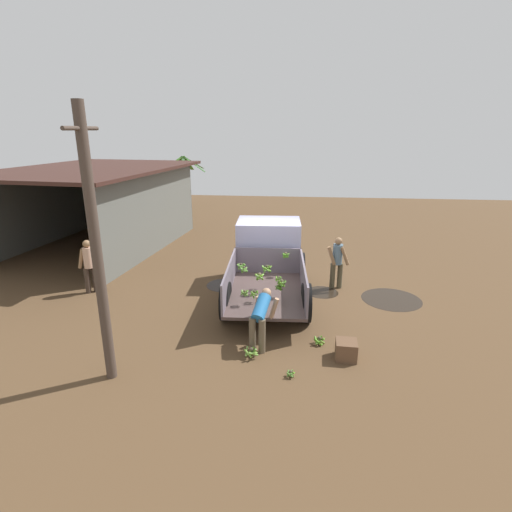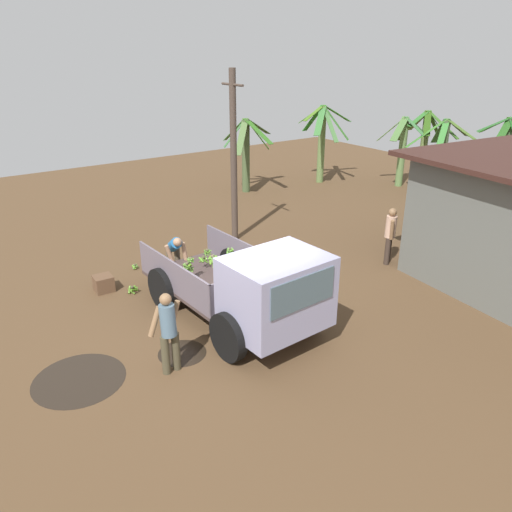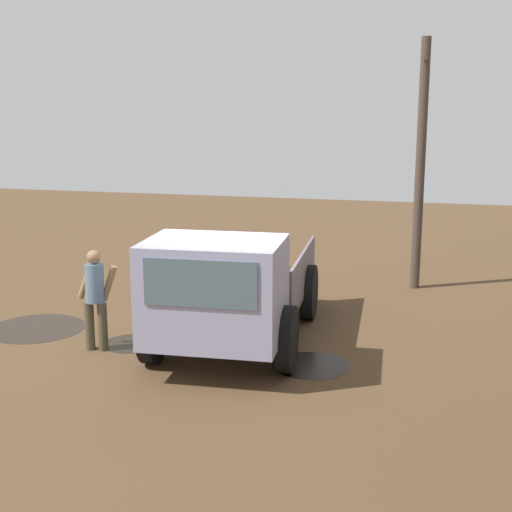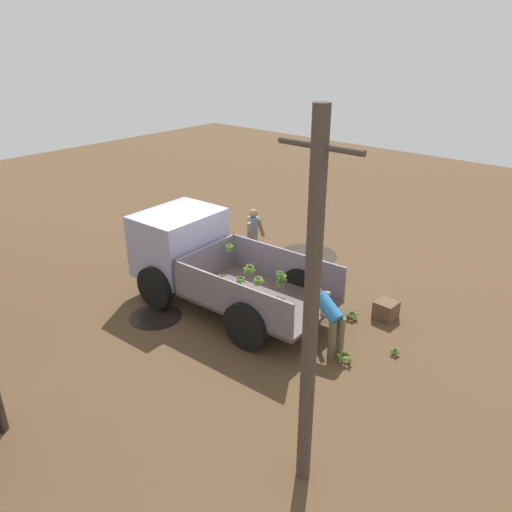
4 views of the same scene
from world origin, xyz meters
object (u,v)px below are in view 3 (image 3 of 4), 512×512
Objects in this scene: banana_bunch_on_ground_0 at (250,277)px; wooden_crate_0 at (188,278)px; utility_pole at (420,164)px; banana_bunch_on_ground_1 at (205,290)px; person_worker_loading at (270,260)px; banana_bunch_on_ground_2 at (283,284)px; person_foreground_visitor at (95,295)px; cargo_truck at (223,293)px.

wooden_crate_0 is (0.81, -1.16, 0.11)m from banana_bunch_on_ground_0.
banana_bunch_on_ground_1 is (1.68, -4.14, -2.52)m from utility_pole.
person_worker_loading is 1.48m from banana_bunch_on_ground_1.
utility_pole reaches higher than banana_bunch_on_ground_0.
banana_bunch_on_ground_2 is at bearing 116.22° from banana_bunch_on_ground_1.
banana_bunch_on_ground_1 is at bearing -63.78° from banana_bunch_on_ground_2.
person_worker_loading reaches higher than banana_bunch_on_ground_0.
utility_pole is 28.56× the size of banana_bunch_on_ground_0.
banana_bunch_on_ground_2 is (-0.73, 1.47, 0.04)m from banana_bunch_on_ground_1.
utility_pole reaches higher than person_foreground_visitor.
banana_bunch_on_ground_0 is 0.55× the size of banana_bunch_on_ground_2.
wooden_crate_0 is at bearing -55.05° from banana_bunch_on_ground_0.
cargo_truck reaches higher than banana_bunch_on_ground_1.
banana_bunch_on_ground_0 is (-1.13, -0.70, -0.67)m from person_worker_loading.
banana_bunch_on_ground_1 is (-3.43, -1.44, -0.95)m from cargo_truck.
wooden_crate_0 is (1.15, -4.68, -2.42)m from utility_pole.
banana_bunch_on_ground_2 reaches higher than banana_bunch_on_ground_1.
wooden_crate_0 is (-3.96, -1.98, -0.86)m from cargo_truck.
wooden_crate_0 is at bearing -5.41° from person_foreground_visitor.
utility_pole is 3.77m from banana_bunch_on_ground_2.
person_worker_loading reaches higher than banana_bunch_on_ground_2.
utility_pole reaches higher than banana_bunch_on_ground_1.
person_worker_loading is at bearing -62.46° from utility_pole.
wooden_crate_0 is at bearing -156.43° from cargo_truck.
cargo_truck is 5.99m from utility_pole.
cargo_truck is 26.69× the size of banana_bunch_on_ground_0.
person_foreground_visitor is 3.64× the size of wooden_crate_0.
person_worker_loading is 1.49m from banana_bunch_on_ground_0.
cargo_truck is 18.00× the size of banana_bunch_on_ground_1.
wooden_crate_0 reaches higher than banana_bunch_on_ground_0.
wooden_crate_0 is at bearing -84.39° from banana_bunch_on_ground_2.
person_foreground_visitor is 4.78m from banana_bunch_on_ground_2.
cargo_truck is at bearing -0.52° from banana_bunch_on_ground_2.
person_worker_loading is 4.69× the size of banana_bunch_on_ground_1.
person_foreground_visitor reaches higher than wooden_crate_0.
person_foreground_visitor is 6.08× the size of banana_bunch_on_ground_1.
banana_bunch_on_ground_2 is (-0.52, 0.16, -0.61)m from person_worker_loading.
utility_pole is 11.55× the size of wooden_crate_0.
cargo_truck reaches higher than wooden_crate_0.
banana_bunch_on_ground_2 reaches higher than banana_bunch_on_ground_0.
person_worker_loading reaches higher than banana_bunch_on_ground_1.
banana_bunch_on_ground_1 is 0.60× the size of wooden_crate_0.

